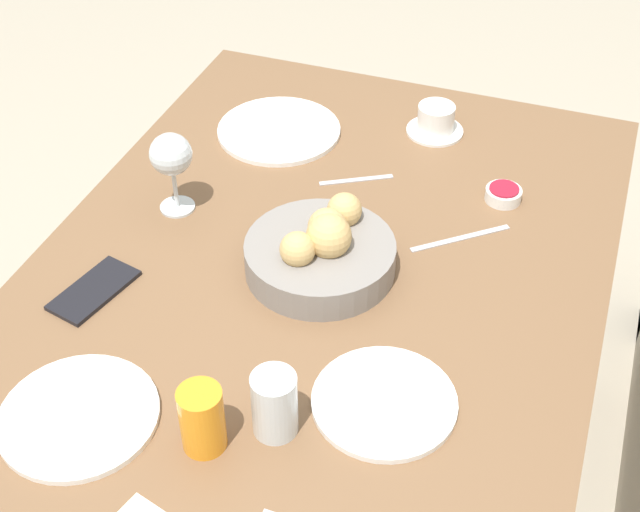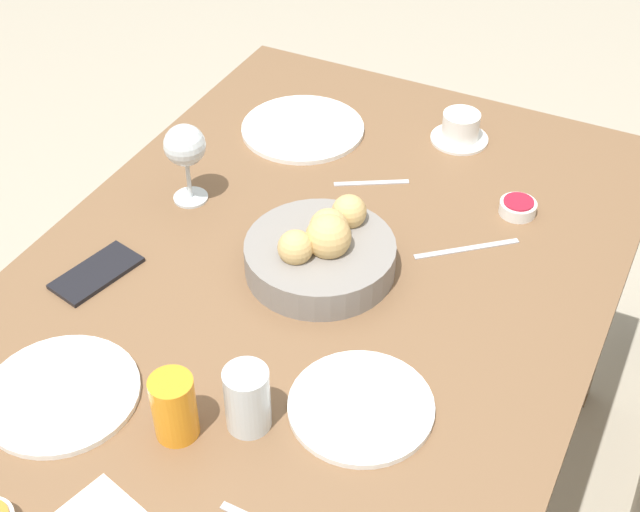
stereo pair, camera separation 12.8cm
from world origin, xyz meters
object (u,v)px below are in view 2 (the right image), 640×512
object	(u,v)px
plate_far_center	(361,407)
water_tumbler	(247,399)
bread_basket	(322,251)
plate_near_right	(61,394)
jam_bowl_berry	(518,207)
coffee_cup	(460,129)
juice_glass	(174,407)
knife_silver	(467,249)
spoon_coffee	(371,183)
cell_phone	(97,273)
wine_glass	(185,148)
plate_near_left	(303,129)

from	to	relation	value
plate_far_center	water_tumbler	size ratio (longest dim) A/B	2.05
bread_basket	water_tumbler	xyz separation A→B (m)	(0.34, 0.05, 0.01)
plate_far_center	plate_near_right	bearing A→B (deg)	-66.80
plate_far_center	jam_bowl_berry	distance (m)	0.55
water_tumbler	coffee_cup	distance (m)	0.82
juice_glass	coffee_cup	world-z (taller)	juice_glass
plate_near_right	juice_glass	xyz separation A→B (m)	(-0.02, 0.19, 0.05)
water_tumbler	jam_bowl_berry	xyz separation A→B (m)	(-0.63, 0.20, -0.04)
juice_glass	knife_silver	bearing A→B (deg)	157.38
spoon_coffee	coffee_cup	bearing A→B (deg)	155.43
coffee_cup	water_tumbler	bearing A→B (deg)	-1.50
juice_glass	jam_bowl_berry	bearing A→B (deg)	158.09
juice_glass	cell_phone	size ratio (longest dim) A/B	0.64
plate_near_right	water_tumbler	world-z (taller)	water_tumbler
wine_glass	knife_silver	size ratio (longest dim) A/B	1.02
plate_near_right	knife_silver	distance (m)	0.71
juice_glass	knife_silver	distance (m)	0.60
plate_near_right	wine_glass	size ratio (longest dim) A/B	1.46
cell_phone	wine_glass	bearing A→B (deg)	174.05
water_tumbler	knife_silver	xyz separation A→B (m)	(-0.50, 0.15, -0.05)
wine_glass	bread_basket	bearing A→B (deg)	77.26
plate_near_left	wine_glass	bearing A→B (deg)	-15.03
coffee_cup	jam_bowl_berry	size ratio (longest dim) A/B	1.74
jam_bowl_berry	knife_silver	bearing A→B (deg)	-19.01
bread_basket	juice_glass	bearing A→B (deg)	-4.00
plate_far_center	coffee_cup	bearing A→B (deg)	-171.42
knife_silver	jam_bowl_berry	bearing A→B (deg)	160.99
jam_bowl_berry	plate_near_left	bearing A→B (deg)	-98.65
plate_near_left	coffee_cup	world-z (taller)	coffee_cup
water_tumbler	spoon_coffee	distance (m)	0.61
plate_near_left	knife_silver	size ratio (longest dim) A/B	1.64
plate_near_left	juice_glass	world-z (taller)	juice_glass
plate_far_center	bread_basket	bearing A→B (deg)	-143.24
plate_near_right	cell_phone	distance (m)	0.26
plate_near_left	knife_silver	xyz separation A→B (m)	(0.21, 0.43, -0.00)
cell_phone	jam_bowl_berry	bearing A→B (deg)	129.33
juice_glass	jam_bowl_berry	size ratio (longest dim) A/B	1.55
water_tumbler	cell_phone	distance (m)	0.42
coffee_cup	plate_far_center	bearing A→B (deg)	8.58
plate_near_left	plate_far_center	distance (m)	0.74
plate_near_right	wine_glass	bearing A→B (deg)	-169.48
plate_near_right	jam_bowl_berry	xyz separation A→B (m)	(-0.71, 0.46, 0.01)
plate_far_center	juice_glass	xyz separation A→B (m)	(0.15, -0.21, 0.05)
cell_phone	plate_near_right	bearing A→B (deg)	26.19
spoon_coffee	water_tumbler	bearing A→B (deg)	7.33
plate_far_center	jam_bowl_berry	world-z (taller)	jam_bowl_berry
plate_far_center	spoon_coffee	distance (m)	0.55
water_tumbler	wine_glass	size ratio (longest dim) A/B	0.66
cell_phone	plate_near_left	bearing A→B (deg)	169.04
plate_far_center	spoon_coffee	size ratio (longest dim) A/B	1.63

